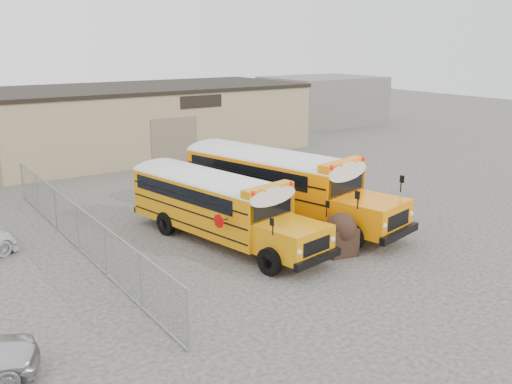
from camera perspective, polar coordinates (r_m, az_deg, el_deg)
ground at (r=22.71m, az=-0.29°, el=-4.99°), size 120.00×120.00×0.00m
warehouse at (r=39.92m, az=-16.60°, el=6.60°), size 30.20×10.20×4.67m
chainlink_fence at (r=22.61m, az=-17.43°, el=-3.37°), size 0.07×18.07×1.81m
distant_building_right at (r=55.32m, az=6.62°, el=9.10°), size 10.00×8.00×4.40m
school_bus_left at (r=26.96m, az=-11.92°, el=1.46°), size 4.02×9.72×2.77m
school_bus_right at (r=29.49m, az=-7.30°, el=3.25°), size 5.08×11.08×3.15m
tarp_bundle at (r=21.36m, az=8.47°, el=-4.12°), size 1.25×1.18×1.60m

